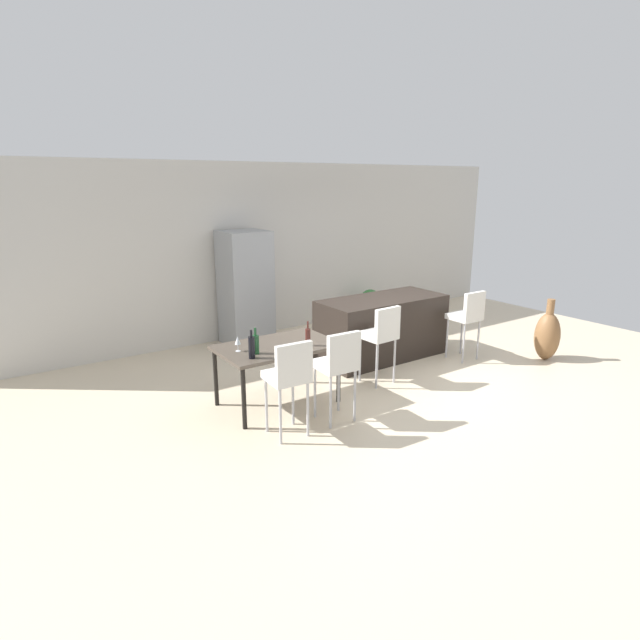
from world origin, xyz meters
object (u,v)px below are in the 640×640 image
dining_chair_far (338,362)px  floor_vase (547,335)px  wine_bottle_left (252,347)px  wine_glass_middle (238,341)px  refrigerator (245,288)px  potted_plant (370,302)px  bar_chair_left (381,333)px  dining_table (277,350)px  wine_bottle_far (256,344)px  dining_chair_near (289,374)px  wine_bottle_inner (308,337)px  bar_chair_middle (468,314)px  kitchen_island (382,328)px

dining_chair_far → floor_vase: size_ratio=1.14×
wine_bottle_left → wine_glass_middle: bearing=93.7°
wine_glass_middle → refrigerator: 2.68m
wine_bottle_left → potted_plant: (3.88, 2.65, -0.52)m
bar_chair_left → refrigerator: size_ratio=0.57×
bar_chair_left → dining_chair_far: same height
dining_table → floor_vase: bearing=-12.1°
wine_bottle_far → potted_plant: wine_bottle_far is taller
potted_plant → dining_chair_near: bearing=-139.6°
dining_chair_far → wine_bottle_far: size_ratio=3.53×
dining_table → wine_bottle_far: 0.42m
dining_table → dining_chair_near: bearing=-111.5°
dining_chair_near → floor_vase: dining_chair_near is taller
wine_glass_middle → wine_bottle_inner: bearing=-19.8°
dining_table → wine_glass_middle: 0.52m
dining_table → bar_chair_left: bearing=-8.3°
dining_chair_far → refrigerator: bearing=81.3°
bar_chair_middle → dining_chair_far: (-2.80, -0.58, 0.00)m
dining_chair_far → refrigerator: refrigerator is taller
wine_bottle_left → wine_bottle_far: 0.16m
kitchen_island → dining_table: kitchen_island is taller
bar_chair_left → wine_bottle_inner: bearing=-178.8°
dining_chair_far → refrigerator: 3.23m
bar_chair_left → bar_chair_middle: bearing=-0.0°
wine_bottle_left → refrigerator: bearing=64.7°
potted_plant → bar_chair_middle: bearing=-96.9°
bar_chair_middle → refrigerator: size_ratio=0.57×
wine_bottle_inner → wine_glass_middle: wine_bottle_inner is taller
refrigerator → dining_chair_near: bearing=-109.2°
dining_table → wine_glass_middle: wine_glass_middle is taller
potted_plant → floor_vase: bearing=-78.0°
wine_bottle_left → wine_bottle_far: bearing=46.9°
wine_bottle_left → potted_plant: wine_bottle_left is taller
dining_table → refrigerator: 2.54m
refrigerator → wine_bottle_left: bearing=-115.3°
wine_bottle_inner → potted_plant: size_ratio=0.50×
dining_chair_near → potted_plant: bearing=40.4°
dining_chair_far → refrigerator: (0.49, 3.19, 0.22)m
dining_chair_near → potted_plant: (3.74, 3.18, -0.35)m
bar_chair_middle → wine_bottle_far: bar_chair_middle is taller
bar_chair_middle → potted_plant: (0.32, 2.59, -0.35)m
kitchen_island → wine_glass_middle: (-2.63, -0.56, 0.40)m
bar_chair_middle → wine_bottle_inner: (-2.82, -0.02, 0.15)m
wine_bottle_left → wine_glass_middle: 0.30m
bar_chair_left → wine_glass_middle: bar_chair_left is taller
wine_bottle_inner → refrigerator: bearing=79.0°
dining_table → wine_bottle_left: wine_bottle_left is taller
floor_vase → wine_bottle_left: bearing=172.3°
wine_bottle_inner → refrigerator: (0.51, 2.63, 0.07)m
dining_chair_far → dining_table: bearing=111.2°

